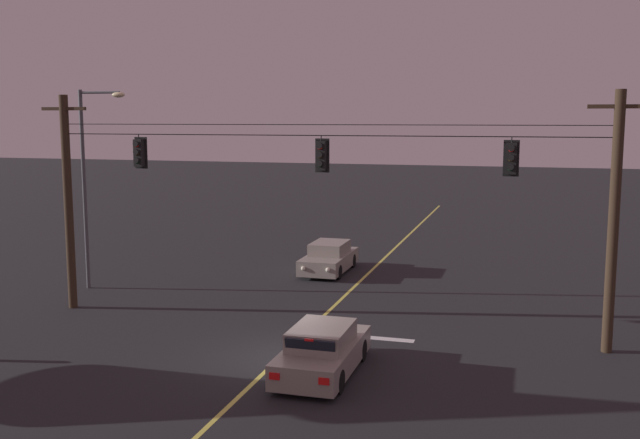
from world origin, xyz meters
TOP-DOWN VIEW (x-y plane):
  - ground_plane at (0.00, 0.00)m, footprint 180.00×180.00m
  - lane_centre_stripe at (0.00, 9.16)m, footprint 0.14×60.00m
  - stop_bar_paint at (1.90, 2.56)m, footprint 3.40×0.36m
  - signal_span_assembly at (-0.00, 3.16)m, footprint 20.57×0.32m
  - traffic_light_leftmost at (-6.38, 3.14)m, footprint 0.48×0.41m
  - traffic_light_left_inner at (0.33, 3.14)m, footprint 0.48×0.41m
  - traffic_light_centre at (6.37, 3.14)m, footprint 0.48×0.41m
  - car_waiting_near_lane at (1.59, -1.08)m, footprint 1.80×4.33m
  - car_oncoming_lead at (-1.83, 11.98)m, footprint 1.80×4.42m
  - street_lamp_corner at (-10.36, 6.08)m, footprint 2.11×0.30m

SIDE VIEW (x-z plane):
  - ground_plane at x=0.00m, z-range 0.00..0.00m
  - lane_centre_stripe at x=0.00m, z-range 0.00..0.01m
  - stop_bar_paint at x=1.90m, z-range 0.00..0.01m
  - car_oncoming_lead at x=-1.83m, z-range -0.05..1.34m
  - car_waiting_near_lane at x=1.59m, z-range -0.05..1.34m
  - signal_span_assembly at x=0.00m, z-range 0.16..8.06m
  - street_lamp_corner at x=-10.36m, z-range 0.81..9.01m
  - traffic_light_leftmost at x=-6.38m, z-range 5.23..6.45m
  - traffic_light_left_inner at x=0.33m, z-range 5.23..6.45m
  - traffic_light_centre at x=6.37m, z-range 5.23..6.45m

